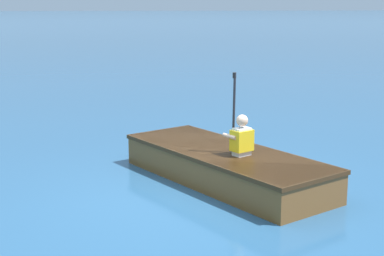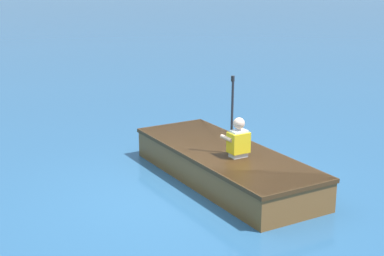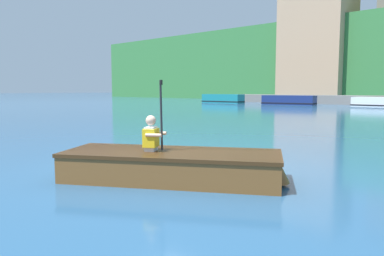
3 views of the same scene
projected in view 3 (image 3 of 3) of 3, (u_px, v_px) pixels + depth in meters
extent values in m
plane|color=#28567F|center=(171.00, 169.00, 7.12)|extent=(300.00, 300.00, 0.00)
cube|color=tan|center=(317.00, 37.00, 49.27)|extent=(8.44, 6.48, 16.84)
cube|color=gray|center=(364.00, 75.00, 49.21)|extent=(7.18, 7.70, 6.74)
cube|color=#4F4C49|center=(365.00, 48.00, 48.85)|extent=(7.48, 8.00, 0.30)
cube|color=navy|center=(289.00, 100.00, 36.83)|extent=(5.28, 2.25, 0.92)
cube|color=black|center=(289.00, 103.00, 36.86)|extent=(5.32, 2.29, 0.10)
cube|color=#197A84|center=(223.00, 99.00, 41.91)|extent=(4.92, 1.64, 0.97)
cube|color=black|center=(223.00, 101.00, 41.94)|extent=(4.96, 1.68, 0.10)
cube|color=brown|center=(172.00, 166.00, 6.18)|extent=(3.65, 2.86, 0.48)
cube|color=#432A13|center=(172.00, 153.00, 6.16)|extent=(3.70, 2.91, 0.06)
cube|color=#432A13|center=(172.00, 154.00, 6.16)|extent=(3.11, 2.41, 0.02)
cone|color=brown|center=(276.00, 169.00, 5.84)|extent=(0.59, 0.59, 0.43)
cube|color=brown|center=(156.00, 154.00, 6.21)|extent=(0.74, 1.09, 0.03)
cube|color=silver|center=(151.00, 139.00, 6.21)|extent=(0.26, 0.29, 0.40)
cube|color=yellow|center=(151.00, 138.00, 6.20)|extent=(0.33, 0.36, 0.30)
sphere|color=beige|center=(151.00, 120.00, 6.17)|extent=(0.17, 0.17, 0.17)
cylinder|color=beige|center=(153.00, 135.00, 6.03)|extent=(0.25, 0.18, 0.06)
cylinder|color=beige|center=(159.00, 133.00, 6.33)|extent=(0.25, 0.18, 0.06)
cylinder|color=#232328|center=(161.00, 115.00, 6.13)|extent=(0.07, 0.06, 1.15)
cylinder|color=black|center=(161.00, 82.00, 6.07)|extent=(0.05, 0.05, 0.08)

